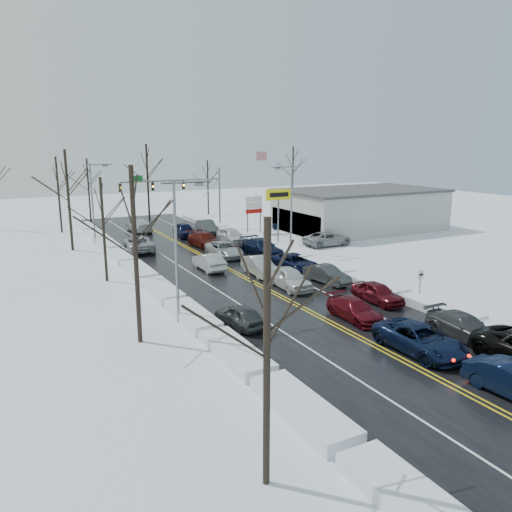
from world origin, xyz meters
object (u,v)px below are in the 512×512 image
oncoming_car_0 (209,270)px  tires_plus_sign (278,198)px  traffic_signal_mast (183,188)px  dealership_building (360,209)px  flagpole (257,180)px

oncoming_car_0 → tires_plus_sign: bearing=-145.4°
traffic_signal_mast → oncoming_car_0: traffic_signal_mast is taller
dealership_building → oncoming_car_0: dealership_building is taller
flagpole → oncoming_car_0: bearing=-126.8°
traffic_signal_mast → flagpole: size_ratio=1.33×
flagpole → traffic_signal_mast: bearing=-170.3°
traffic_signal_mast → oncoming_car_0: 21.79m
tires_plus_sign → dealership_building: (13.48, 2.01, -2.34)m
flagpole → dealership_building: size_ratio=0.49×
tires_plus_sign → oncoming_car_0: 15.61m
dealership_building → oncoming_car_0: bearing=-157.7°
flagpole → tires_plus_sign: bearing=-108.4°
flagpole → dealership_building: bearing=-53.7°
oncoming_car_0 → traffic_signal_mast: bearing=-104.2°
traffic_signal_mast → dealership_building: (20.53, -9.99, -2.82)m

